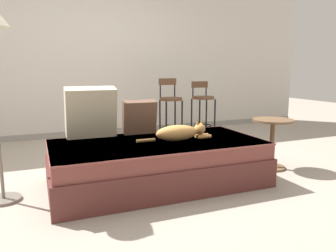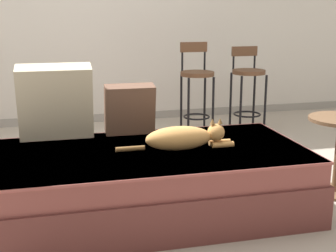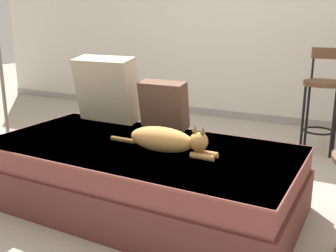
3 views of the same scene
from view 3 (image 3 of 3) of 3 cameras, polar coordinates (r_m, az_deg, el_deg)
name	(u,v)px [view 3 (image 3 of 3)]	position (r m, az deg, el deg)	size (l,w,h in m)	color
ground_plane	(169,184)	(2.97, 0.11, -8.41)	(16.00, 16.00, 0.00)	#A89E8E
wall_back_panel	(259,10)	(4.84, 13.01, 16.05)	(8.00, 0.10, 2.60)	silver
wall_baseboard_trim	(251,117)	(4.92, 11.99, 1.31)	(8.00, 0.02, 0.09)	gray
couch	(140,175)	(2.57, -4.03, -7.14)	(2.00, 1.04, 0.42)	brown
throw_pillow_corner	(107,89)	(3.07, -8.84, 5.31)	(0.49, 0.26, 0.51)	beige
throw_pillow_middle	(164,105)	(2.81, -0.63, 3.06)	(0.34, 0.18, 0.36)	brown
cat	(166,140)	(2.34, -0.29, -2.05)	(0.74, 0.18, 0.19)	tan
bar_stool_near_window	(322,94)	(3.82, 21.50, 4.37)	(0.34, 0.34, 0.95)	black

